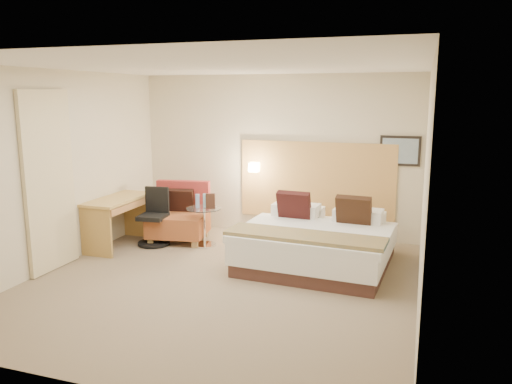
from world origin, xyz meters
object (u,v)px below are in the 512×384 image
(desk, at_px, (119,208))
(desk_chair, at_px, (154,222))
(side_table, at_px, (204,225))
(lounge_chair, at_px, (180,217))
(bed, at_px, (318,243))

(desk, bearing_deg, desk_chair, 28.61)
(side_table, height_order, desk, desk)
(lounge_chair, distance_m, side_table, 0.54)
(desk_chair, bearing_deg, bed, -2.95)
(lounge_chair, relative_size, desk_chair, 1.13)
(side_table, distance_m, desk_chair, 0.80)
(bed, xyz_separation_m, desk, (-3.15, -0.12, 0.29))
(lounge_chair, height_order, side_table, lounge_chair)
(lounge_chair, bearing_deg, bed, -11.55)
(bed, height_order, side_table, bed)
(side_table, bearing_deg, desk, -160.46)
(desk, distance_m, desk_chair, 0.59)
(bed, bearing_deg, side_table, 170.25)
(bed, relative_size, desk_chair, 2.35)
(bed, relative_size, side_table, 3.18)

